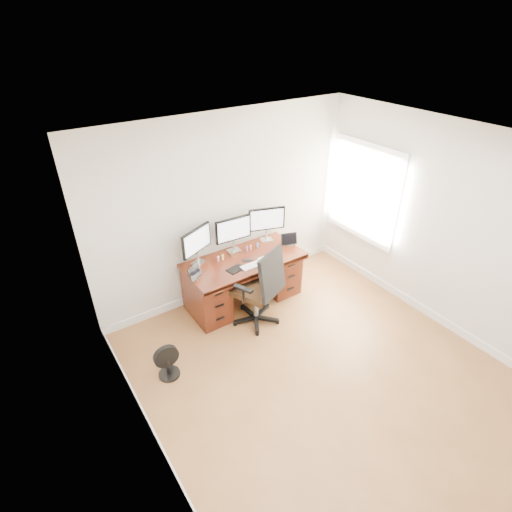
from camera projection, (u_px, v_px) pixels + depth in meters
ground at (327, 378)px, 4.75m from camera, size 4.50×4.50×0.00m
back_wall at (226, 209)px, 5.62m from camera, size 4.00×0.10×2.70m
right_wall at (447, 230)px, 5.07m from camera, size 0.10×4.50×2.70m
desk at (243, 278)px, 5.83m from camera, size 1.70×0.80×0.75m
office_chair at (259, 300)px, 5.42m from camera, size 0.82×0.82×1.17m
floor_fan at (168, 362)px, 4.68m from camera, size 0.30×0.26×0.44m
monitor_left at (197, 242)px, 5.36m from camera, size 0.52×0.25×0.53m
monitor_center at (233, 230)px, 5.63m from camera, size 0.55×0.15×0.53m
monitor_right at (267, 220)px, 5.91m from camera, size 0.53×0.21×0.53m
tablet_left at (195, 273)px, 5.17m from camera, size 0.24×0.18×0.19m
tablet_right at (289, 240)px, 5.91m from camera, size 0.25×0.15×0.19m
keyboard at (251, 266)px, 5.45m from camera, size 0.30×0.13×0.01m
trackpad at (263, 259)px, 5.60m from camera, size 0.13×0.13×0.01m
drawing_tablet at (236, 269)px, 5.39m from camera, size 0.27×0.20×0.01m
phone at (247, 260)px, 5.58m from camera, size 0.15×0.10×0.01m
figurine_pink at (218, 258)px, 5.54m from camera, size 0.03×0.03×0.09m
figurine_yellow at (223, 257)px, 5.58m from camera, size 0.03×0.03×0.09m
figurine_brown at (232, 254)px, 5.65m from camera, size 0.03×0.03×0.09m
figurine_purple at (247, 249)px, 5.77m from camera, size 0.03×0.03×0.09m
figurine_orange at (251, 247)px, 5.80m from camera, size 0.03×0.03×0.09m
figurine_blue at (258, 245)px, 5.86m from camera, size 0.03×0.03×0.09m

